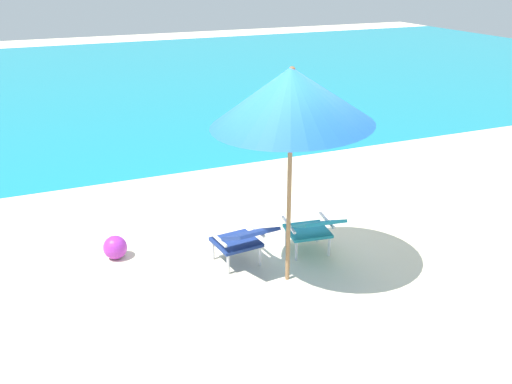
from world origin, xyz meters
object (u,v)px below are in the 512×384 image
(lounge_chair_left, at_px, (243,239))
(beach_umbrella_center, at_px, (291,97))
(lounge_chair_right, at_px, (313,228))
(beach_ball, at_px, (115,247))

(lounge_chair_left, bearing_deg, beach_umbrella_center, -49.61)
(lounge_chair_right, height_order, beach_umbrella_center, beach_umbrella_center)
(lounge_chair_left, distance_m, lounge_chair_right, 0.92)
(lounge_chair_right, relative_size, beach_ball, 3.14)
(lounge_chair_left, height_order, beach_ball, lounge_chair_left)
(lounge_chair_right, xyz_separation_m, beach_umbrella_center, (-0.53, -0.37, 1.78))
(beach_umbrella_center, xyz_separation_m, beach_ball, (-1.76, 1.33, -2.03))
(lounge_chair_right, distance_m, beach_ball, 2.50)
(lounge_chair_left, relative_size, beach_umbrella_center, 0.36)
(lounge_chair_left, bearing_deg, lounge_chair_right, -4.66)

